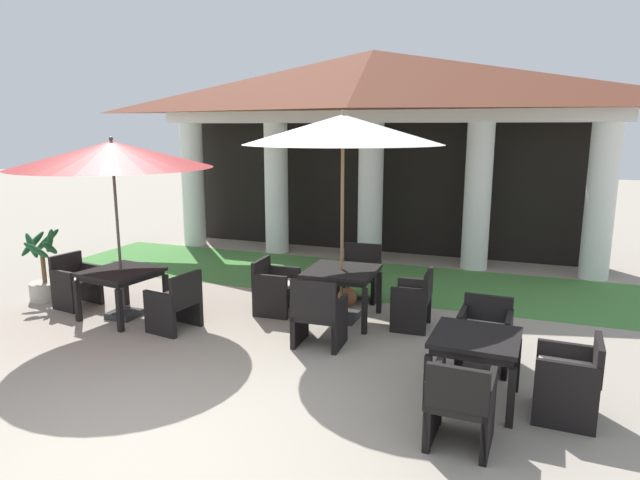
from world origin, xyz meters
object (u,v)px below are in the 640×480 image
Objects in this scene: patio_chair_near_foreground_west at (275,287)px; patio_umbrella_near_foreground at (343,131)px; patio_table_near_foreground at (342,276)px; patio_table_mid_left at (121,276)px; patio_chair_mid_right_south at (460,403)px; patio_chair_near_foreground_north at (360,274)px; patio_chair_mid_right_east at (570,378)px; patio_table_mid_right at (475,345)px; patio_chair_near_foreground_south at (318,315)px; potted_palm_left_edge at (45,277)px; patio_umbrella_mid_left at (112,155)px; patio_chair_mid_right_north at (485,334)px; patio_chair_near_foreground_east at (414,300)px; terracotta_urn at (347,297)px; patio_chair_mid_left_east at (176,303)px; patio_chair_mid_left_west at (75,282)px.

patio_umbrella_near_foreground is at bearing 90.00° from patio_chair_near_foreground_west.
patio_table_near_foreground is 1.09m from patio_chair_near_foreground_west.
patio_chair_mid_right_south reaches higher than patio_table_mid_left.
patio_chair_near_foreground_north is 1.49m from patio_chair_near_foreground_west.
patio_table_mid_right is at bearing 90.00° from patio_chair_mid_right_east.
patio_chair_near_foreground_south is 0.77× the size of potted_palm_left_edge.
patio_chair_near_foreground_north is 4.17m from patio_umbrella_mid_left.
potted_palm_left_edge is at bearing 0.86° from patio_chair_mid_right_north.
patio_chair_mid_right_north is at bearing -136.50° from patio_chair_near_foreground_east.
patio_chair_near_foreground_east is at bearing -27.21° from terracotta_urn.
patio_chair_mid_right_north is (2.11, -2.03, -0.01)m from patio_chair_near_foreground_north.
patio_umbrella_mid_left reaches higher than patio_table_mid_right.
patio_table_mid_left is (-2.00, -1.00, 0.23)m from patio_chair_near_foreground_west.
potted_palm_left_edge is (-2.82, 0.43, -0.02)m from patio_chair_mid_left_east.
patio_chair_near_foreground_west is at bearing -14.06° from patio_chair_mid_right_north.
patio_chair_mid_left_east is (-2.02, -1.20, -2.33)m from patio_umbrella_near_foreground.
potted_palm_left_edge is (-4.88, 0.29, -0.04)m from patio_chair_near_foreground_south.
patio_chair_mid_right_east reaches higher than patio_table_mid_right.
terracotta_urn is at bearing 119.73° from patio_chair_mid_left_west.
patio_umbrella_mid_left is at bearing 163.83° from patio_chair_mid_right_south.
terracotta_urn is (2.94, 1.67, -0.48)m from patio_table_mid_left.
patio_chair_near_foreground_north is 1.08× the size of patio_chair_mid_left_west.
patio_chair_near_foreground_east is at bearing 14.65° from patio_umbrella_mid_left.
patio_chair_mid_right_south is (2.04, -3.80, -0.01)m from patio_chair_near_foreground_north.
patio_chair_near_foreground_east is 4.25m from patio_table_mid_left.
patio_table_near_foreground is 4.19m from patio_chair_mid_left_west.
potted_palm_left_edge is at bearing 84.26° from patio_chair_mid_right_east.
patio_umbrella_mid_left is (-2.00, -1.00, 1.98)m from patio_chair_near_foreground_west.
patio_chair_near_foreground_east reaches higher than patio_chair_mid_left_east.
patio_chair_mid_right_east is (2.93, -1.89, -0.25)m from patio_table_near_foreground.
patio_chair_mid_right_east is at bearing -32.92° from patio_umbrella_near_foreground.
patio_chair_mid_right_north is (5.13, 0.07, -1.98)m from patio_umbrella_mid_left.
patio_umbrella_mid_left is at bearing -161.27° from patio_umbrella_near_foreground.
potted_palm_left_edge reaches higher than patio_chair_mid_left_east.
patio_chair_mid_right_south is (2.00, -2.74, -2.31)m from patio_umbrella_near_foreground.
patio_chair_near_foreground_north reaches higher than patio_chair_mid_right_north.
patio_chair_near_foreground_west is at bearing 114.30° from patio_chair_mid_left_west.
patio_table_mid_right is (5.09, -0.82, -0.02)m from patio_table_mid_left.
patio_umbrella_mid_left reaches higher than patio_chair_mid_right_north.
patio_chair_near_foreground_north reaches higher than patio_table_near_foreground.
patio_table_mid_left is at bearing -65.56° from patio_chair_near_foreground_west.
patio_chair_near_foreground_east reaches higher than patio_chair_near_foreground_west.
patio_umbrella_near_foreground is at bearing 18.73° from patio_table_mid_left.
patio_chair_near_foreground_east is (1.05, 0.04, -0.26)m from patio_table_near_foreground.
patio_chair_near_foreground_east is at bearing 14.65° from patio_table_mid_left.
patio_chair_near_foreground_north is 4.31m from patio_chair_mid_right_south.
patio_table_near_foreground is at bearing 18.73° from patio_table_mid_left.
patio_chair_near_foreground_west is 3.15m from patio_chair_mid_left_west.
patio_table_near_foreground is 1.22× the size of patio_chair_near_foreground_east.
patio_table_near_foreground is 0.85× the size of potted_palm_left_edge.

